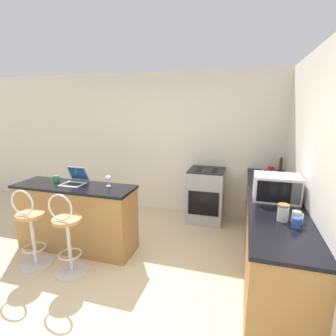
# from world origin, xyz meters

# --- Properties ---
(ground_plane) EXTENTS (20.00, 20.00, 0.00)m
(ground_plane) POSITION_xyz_m (0.00, 0.00, 0.00)
(ground_plane) COLOR beige
(wall_back) EXTENTS (12.00, 0.06, 2.60)m
(wall_back) POSITION_xyz_m (0.00, 2.42, 1.30)
(wall_back) COLOR silver
(wall_back) RESTS_ON ground_plane
(wall_right) EXTENTS (0.06, 12.00, 2.60)m
(wall_right) POSITION_xyz_m (2.19, 0.00, 1.30)
(wall_right) COLOR silver
(wall_right) RESTS_ON ground_plane
(breakfast_bar) EXTENTS (1.70, 0.54, 0.93)m
(breakfast_bar) POSITION_xyz_m (-0.73, 0.64, 0.47)
(breakfast_bar) COLOR #9E703D
(breakfast_bar) RESTS_ON ground_plane
(counter_right) EXTENTS (0.61, 2.92, 0.93)m
(counter_right) POSITION_xyz_m (1.87, 0.95, 0.47)
(counter_right) COLOR #9E703D
(counter_right) RESTS_ON ground_plane
(bar_stool_near) EXTENTS (0.40, 0.40, 1.04)m
(bar_stool_near) POSITION_xyz_m (-0.99, 0.09, 0.49)
(bar_stool_near) COLOR silver
(bar_stool_near) RESTS_ON ground_plane
(bar_stool_far) EXTENTS (0.40, 0.40, 1.04)m
(bar_stool_far) POSITION_xyz_m (-0.46, 0.09, 0.49)
(bar_stool_far) COLOR silver
(bar_stool_far) RESTS_ON ground_plane
(laptop) EXTENTS (0.30, 0.33, 0.23)m
(laptop) POSITION_xyz_m (-0.76, 0.73, 0.99)
(laptop) COLOR #B7BABF
(laptop) RESTS_ON breakfast_bar
(microwave) EXTENTS (0.50, 0.37, 0.30)m
(microwave) POSITION_xyz_m (1.87, 0.81, 1.08)
(microwave) COLOR silver
(microwave) RESTS_ON counter_right
(toaster) EXTENTS (0.20, 0.29, 0.19)m
(toaster) POSITION_xyz_m (1.84, 1.40, 1.03)
(toaster) COLOR red
(toaster) RESTS_ON counter_right
(stove_range) EXTENTS (0.60, 0.59, 0.94)m
(stove_range) POSITION_xyz_m (0.90, 2.08, 0.47)
(stove_range) COLOR #9EA3A8
(stove_range) RESTS_ON ground_plane
(storage_jar) EXTENTS (0.11, 0.11, 0.16)m
(storage_jar) POSITION_xyz_m (1.88, 0.23, 1.02)
(storage_jar) COLOR silver
(storage_jar) RESTS_ON counter_right
(mug_red) EXTENTS (0.10, 0.09, 0.10)m
(mug_red) POSITION_xyz_m (1.93, 2.18, 0.99)
(mug_red) COLOR red
(mug_red) RESTS_ON counter_right
(mug_green) EXTENTS (0.10, 0.08, 0.09)m
(mug_green) POSITION_xyz_m (-1.07, 0.73, 0.98)
(mug_green) COLOR #338447
(mug_green) RESTS_ON breakfast_bar
(mug_blue) EXTENTS (0.09, 0.07, 0.09)m
(mug_blue) POSITION_xyz_m (1.98, 0.10, 0.98)
(mug_blue) COLOR #2D51AD
(mug_blue) RESTS_ON counter_right
(mug_white) EXTENTS (0.10, 0.08, 0.10)m
(mug_white) POSITION_xyz_m (2.00, 0.23, 0.99)
(mug_white) COLOR white
(mug_white) RESTS_ON counter_right
(pepper_mill) EXTENTS (0.05, 0.05, 0.25)m
(pepper_mill) POSITION_xyz_m (2.08, 2.25, 1.06)
(pepper_mill) COLOR #4C2D19
(pepper_mill) RESTS_ON counter_right
(wine_glass_short) EXTENTS (0.08, 0.08, 0.15)m
(wine_glass_short) POSITION_xyz_m (-0.25, 0.75, 1.04)
(wine_glass_short) COLOR silver
(wine_glass_short) RESTS_ON breakfast_bar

